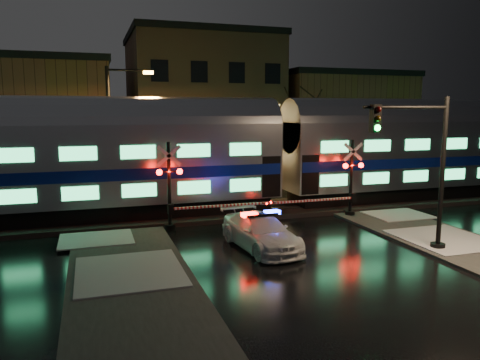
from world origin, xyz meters
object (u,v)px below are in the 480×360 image
object	(u,v)px
crossing_signal_left	(178,195)
streetlight	(114,127)
traffic_light	(423,172)
crossing_signal_right	(346,186)
police_car	(261,232)

from	to	relation	value
crossing_signal_left	streetlight	size ratio (longest dim) A/B	0.73
crossing_signal_left	traffic_light	size ratio (longest dim) A/B	0.96
crossing_signal_right	traffic_light	bearing A→B (deg)	-93.90
crossing_signal_right	crossing_signal_left	bearing A→B (deg)	179.99
police_car	traffic_light	size ratio (longest dim) A/B	0.81
crossing_signal_right	traffic_light	world-z (taller)	traffic_light
crossing_signal_left	traffic_light	distance (m)	10.48
crossing_signal_left	streetlight	xyz separation A→B (m)	(-2.35, 6.69, 2.88)
crossing_signal_right	traffic_light	xyz separation A→B (m)	(-0.43, -6.26, 1.54)
crossing_signal_right	crossing_signal_left	world-z (taller)	crossing_signal_left
crossing_signal_left	police_car	bearing A→B (deg)	-54.97
traffic_light	streetlight	bearing A→B (deg)	126.97
crossing_signal_left	streetlight	bearing A→B (deg)	109.35
police_car	streetlight	distance (m)	12.24
police_car	streetlight	world-z (taller)	streetlight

